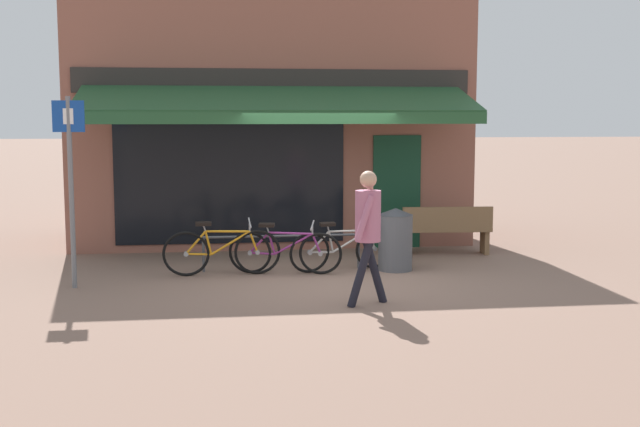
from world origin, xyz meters
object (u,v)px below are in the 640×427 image
Objects in this scene: bicycle_orange at (222,251)px; parking_sign at (71,173)px; bicycle_purple at (285,251)px; litter_bin at (395,239)px; bicycle_silver at (342,249)px; pedestrian_adult at (368,222)px; park_bench at (446,229)px.

bicycle_orange is 0.66× the size of parking_sign.
bicycle_orange is at bearing 15.71° from parking_sign.
bicycle_purple is at bearing -1.38° from bicycle_orange.
bicycle_purple is 1.77× the size of litter_bin.
litter_bin is at bearing -15.33° from bicycle_silver.
bicycle_purple is 1.00× the size of bicycle_silver.
parking_sign is (-3.97, 1.57, 0.56)m from pedestrian_adult.
park_bench is (3.97, 1.39, 0.08)m from bicycle_orange.
bicycle_purple is at bearing 108.45° from pedestrian_adult.
bicycle_orange is at bearing -156.96° from park_bench.
litter_bin reaches higher than bicycle_purple.
bicycle_purple is 3.39m from parking_sign.
pedestrian_adult is at bearing -103.64° from bicycle_silver.
litter_bin is at bearing 1.23° from bicycle_orange.
bicycle_orange is 1.91m from bicycle_silver.
bicycle_silver is 1.76× the size of litter_bin.
litter_bin is at bearing -129.59° from park_bench.
park_bench is (3.00, 1.40, 0.10)m from bicycle_purple.
bicycle_orange is 2.76m from litter_bin.
bicycle_purple is 1.00× the size of pedestrian_adult.
pedestrian_adult is 0.65× the size of parking_sign.
bicycle_orange is 1.03× the size of bicycle_silver.
pedestrian_adult is at bearing -21.51° from parking_sign.
park_bench is (1.22, 1.29, -0.04)m from litter_bin.
bicycle_orange reaches higher than bicycle_silver.
pedestrian_adult is 1.77× the size of litter_bin.
parking_sign is at bearing 154.44° from pedestrian_adult.
pedestrian_adult is (-0.04, -2.30, 0.73)m from bicycle_silver.
bicycle_silver is (1.91, 0.14, -0.02)m from bicycle_orange.
bicycle_silver is 1.00× the size of pedestrian_adult.
parking_sign is at bearing -171.88° from litter_bin.
pedestrian_adult is at bearing -111.51° from litter_bin.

